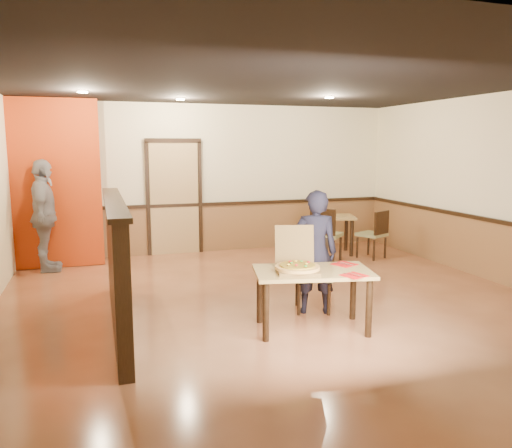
% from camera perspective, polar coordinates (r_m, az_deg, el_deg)
% --- Properties ---
extents(floor, '(7.00, 7.00, 0.00)m').
position_cam_1_polar(floor, '(6.57, 2.49, -9.04)').
color(floor, '#BE744A').
rests_on(floor, ground).
extents(ceiling, '(7.00, 7.00, 0.00)m').
position_cam_1_polar(ceiling, '(6.29, 2.67, 16.00)').
color(ceiling, black).
rests_on(ceiling, wall_back).
extents(wall_back, '(7.00, 0.00, 7.00)m').
position_cam_1_polar(wall_back, '(9.63, -4.67, 5.18)').
color(wall_back, '#FFF6C7').
rests_on(wall_back, floor).
extents(wall_right, '(0.00, 7.00, 7.00)m').
position_cam_1_polar(wall_right, '(8.17, 26.32, 3.62)').
color(wall_right, '#FFF6C7').
rests_on(wall_right, floor).
extents(wainscot_back, '(7.00, 0.04, 0.90)m').
position_cam_1_polar(wainscot_back, '(9.70, -4.56, -0.43)').
color(wainscot_back, brown).
rests_on(wainscot_back, floor).
extents(chair_rail_back, '(7.00, 0.06, 0.06)m').
position_cam_1_polar(chair_rail_back, '(9.62, -4.57, 2.31)').
color(chair_rail_back, black).
rests_on(chair_rail_back, wall_back).
extents(wainscot_right, '(0.04, 7.00, 0.90)m').
position_cam_1_polar(wainscot_right, '(8.28, 25.72, -2.93)').
color(wainscot_right, brown).
rests_on(wainscot_right, floor).
extents(chair_rail_right, '(0.06, 7.00, 0.06)m').
position_cam_1_polar(chair_rail_right, '(8.19, 25.84, 0.28)').
color(chair_rail_right, black).
rests_on(chair_rail_right, wall_right).
extents(back_door, '(0.90, 0.06, 2.10)m').
position_cam_1_polar(back_door, '(9.47, -9.32, 2.91)').
color(back_door, tan).
rests_on(back_door, wall_back).
extents(booth_partition, '(0.20, 3.10, 1.44)m').
position_cam_1_polar(booth_partition, '(5.81, -15.66, -4.23)').
color(booth_partition, black).
rests_on(booth_partition, floor).
extents(red_accent_panel, '(1.60, 0.20, 2.78)m').
position_cam_1_polar(red_accent_panel, '(8.91, -22.44, 4.24)').
color(red_accent_panel, '#BC370D').
rests_on(red_accent_panel, floor).
extents(spot_a, '(0.14, 0.14, 0.02)m').
position_cam_1_polar(spot_a, '(7.70, -19.20, 14.08)').
color(spot_a, '#FFDDB2').
rests_on(spot_a, ceiling).
extents(spot_b, '(0.14, 0.14, 0.02)m').
position_cam_1_polar(spot_b, '(8.50, -8.64, 13.93)').
color(spot_b, '#FFDDB2').
rests_on(spot_b, ceiling).
extents(spot_c, '(0.14, 0.14, 0.02)m').
position_cam_1_polar(spot_c, '(8.21, 8.38, 14.12)').
color(spot_c, '#FFDDB2').
rests_on(spot_c, ceiling).
extents(main_table, '(1.38, 0.96, 0.68)m').
position_cam_1_polar(main_table, '(5.54, 6.48, -6.32)').
color(main_table, tan).
rests_on(main_table, floor).
extents(diner_chair, '(0.55, 0.55, 0.88)m').
position_cam_1_polar(diner_chair, '(6.27, 6.46, -5.37)').
color(diner_chair, olive).
rests_on(diner_chair, floor).
extents(side_chair_left, '(0.67, 0.67, 0.96)m').
position_cam_1_polar(side_chair_left, '(8.79, 7.93, -0.97)').
color(side_chair_left, olive).
rests_on(side_chair_left, floor).
extents(side_chair_right, '(0.58, 0.58, 0.88)m').
position_cam_1_polar(side_chair_right, '(9.25, 13.42, -0.93)').
color(side_chair_right, olive).
rests_on(side_chair_right, floor).
extents(side_table, '(0.83, 0.83, 0.72)m').
position_cam_1_polar(side_table, '(9.53, 9.09, -0.10)').
color(side_table, tan).
rests_on(side_table, floor).
extents(diner, '(0.64, 0.51, 1.51)m').
position_cam_1_polar(diner, '(6.07, 6.73, -3.22)').
color(diner, black).
rests_on(diner, floor).
extents(passerby, '(0.45, 1.07, 1.82)m').
position_cam_1_polar(passerby, '(8.71, -23.03, 0.86)').
color(passerby, gray).
rests_on(passerby, floor).
extents(pizza_box, '(0.55, 0.61, 0.46)m').
position_cam_1_polar(pizza_box, '(5.46, 4.69, -4.72)').
color(pizza_box, brown).
rests_on(pizza_box, main_table).
extents(pizza, '(0.63, 0.63, 0.03)m').
position_cam_1_polar(pizza, '(5.42, 4.76, -4.95)').
color(pizza, '#E6AF53').
rests_on(pizza, pizza_box).
extents(napkin_near, '(0.29, 0.29, 0.01)m').
position_cam_1_polar(napkin_near, '(5.35, 11.15, -5.78)').
color(napkin_near, red).
rests_on(napkin_near, main_table).
extents(napkin_far, '(0.31, 0.31, 0.01)m').
position_cam_1_polar(napkin_far, '(5.83, 10.07, -4.54)').
color(napkin_far, red).
rests_on(napkin_far, main_table).
extents(condiment, '(0.06, 0.06, 0.15)m').
position_cam_1_polar(condiment, '(9.37, 8.55, 1.28)').
color(condiment, '#8C5D19').
rests_on(condiment, side_table).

